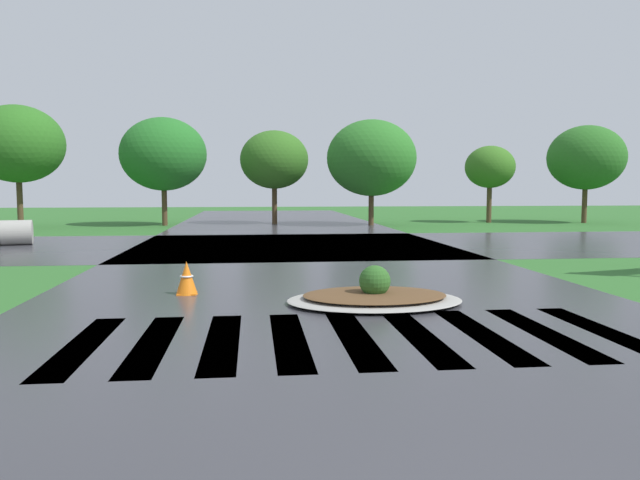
% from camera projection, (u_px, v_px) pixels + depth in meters
% --- Properties ---
extents(asphalt_roadway, '(10.92, 80.00, 0.01)m').
position_uv_depth(asphalt_roadway, '(320.00, 286.00, 12.67)').
color(asphalt_roadway, '#35353A').
rests_on(asphalt_roadway, ground).
extents(asphalt_cross_road, '(90.00, 9.83, 0.01)m').
position_uv_depth(asphalt_cross_road, '(292.00, 245.00, 21.54)').
color(asphalt_cross_road, '#35353A').
rests_on(asphalt_cross_road, ground).
extents(crosswalk_stripes, '(7.65, 3.21, 0.01)m').
position_uv_depth(crosswalk_stripes, '(355.00, 337.00, 8.37)').
color(crosswalk_stripes, white).
rests_on(crosswalk_stripes, ground).
extents(median_island, '(3.12, 2.27, 0.68)m').
position_uv_depth(median_island, '(375.00, 296.00, 10.82)').
color(median_island, '#9E9B93').
rests_on(median_island, ground).
extents(traffic_cone, '(0.41, 0.41, 0.64)m').
position_uv_depth(traffic_cone, '(187.00, 278.00, 11.70)').
color(traffic_cone, orange).
rests_on(traffic_cone, ground).
extents(background_treeline, '(34.56, 6.21, 6.05)m').
position_uv_depth(background_treeline, '(296.00, 155.00, 32.42)').
color(background_treeline, '#4C3823').
rests_on(background_treeline, ground).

